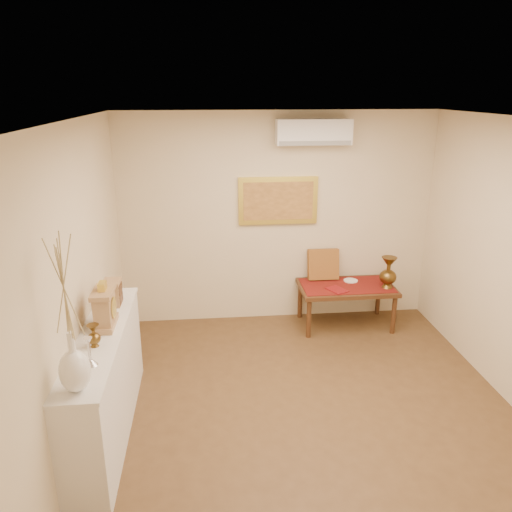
{
  "coord_description": "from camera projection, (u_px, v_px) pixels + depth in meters",
  "views": [
    {
      "loc": [
        -0.9,
        -3.89,
        2.93
      ],
      "look_at": [
        -0.39,
        1.15,
        1.24
      ],
      "focal_mm": 35.0,
      "sensor_mm": 36.0,
      "label": 1
    }
  ],
  "objects": [
    {
      "name": "brass_urn_small",
      "position": [
        93.0,
        333.0,
        3.95
      ],
      "size": [
        0.11,
        0.11,
        0.24
      ],
      "primitive_type": null,
      "color": "brown",
      "rests_on": "display_ledge"
    },
    {
      "name": "wall_back",
      "position": [
        277.0,
        219.0,
        6.38
      ],
      "size": [
        4.0,
        0.02,
        2.7
      ],
      "primitive_type": "cube",
      "color": "beige",
      "rests_on": "ground"
    },
    {
      "name": "ceiling",
      "position": [
        321.0,
        121.0,
        3.83
      ],
      "size": [
        4.5,
        4.5,
        0.0
      ],
      "primitive_type": "plane",
      "rotation": [
        3.14,
        0.0,
        0.0
      ],
      "color": "silver",
      "rests_on": "ground"
    },
    {
      "name": "floor",
      "position": [
        309.0,
        418.0,
        4.69
      ],
      "size": [
        4.5,
        4.5,
        0.0
      ],
      "primitive_type": "plane",
      "color": "brown",
      "rests_on": "ground"
    },
    {
      "name": "wooden_chest",
      "position": [
        113.0,
        293.0,
        4.72
      ],
      "size": [
        0.16,
        0.21,
        0.24
      ],
      "color": "tan",
      "rests_on": "display_ledge"
    },
    {
      "name": "menu",
      "position": [
        337.0,
        290.0,
        6.2
      ],
      "size": [
        0.27,
        0.3,
        0.01
      ],
      "primitive_type": "cube",
      "rotation": [
        0.0,
        0.0,
        0.47
      ],
      "color": "maroon",
      "rests_on": "table_cloth"
    },
    {
      "name": "brass_urn_tall",
      "position": [
        389.0,
        269.0,
        6.22
      ],
      "size": [
        0.21,
        0.21,
        0.48
      ],
      "primitive_type": null,
      "color": "brown",
      "rests_on": "table_cloth"
    },
    {
      "name": "low_table",
      "position": [
        346.0,
        290.0,
        6.39
      ],
      "size": [
        1.2,
        0.7,
        0.55
      ],
      "color": "#4B2B16",
      "rests_on": "floor"
    },
    {
      "name": "white_vase",
      "position": [
        68.0,
        317.0,
        3.23
      ],
      "size": [
        0.21,
        0.21,
        1.11
      ],
      "primitive_type": null,
      "color": "white",
      "rests_on": "display_ledge"
    },
    {
      "name": "ac_unit",
      "position": [
        314.0,
        132.0,
        5.94
      ],
      "size": [
        0.9,
        0.25,
        0.3
      ],
      "color": "white",
      "rests_on": "wall_back"
    },
    {
      "name": "display_ledge",
      "position": [
        106.0,
        384.0,
        4.35
      ],
      "size": [
        0.37,
        2.02,
        0.98
      ],
      "color": "white",
      "rests_on": "floor"
    },
    {
      "name": "table_cloth",
      "position": [
        347.0,
        285.0,
        6.36
      ],
      "size": [
        1.14,
        0.59,
        0.01
      ],
      "primitive_type": "cube",
      "color": "maroon",
      "rests_on": "low_table"
    },
    {
      "name": "cushion",
      "position": [
        323.0,
        264.0,
        6.52
      ],
      "size": [
        0.4,
        0.18,
        0.41
      ],
      "primitive_type": "cube",
      "rotation": [
        -0.21,
        0.0,
        0.0
      ],
      "color": "maroon",
      "rests_on": "table_cloth"
    },
    {
      "name": "wall_left",
      "position": [
        74.0,
        294.0,
        4.07
      ],
      "size": [
        0.02,
        4.5,
        2.7
      ],
      "primitive_type": "cube",
      "color": "beige",
      "rests_on": "ground"
    },
    {
      "name": "painting",
      "position": [
        278.0,
        201.0,
        6.27
      ],
      "size": [
        1.0,
        0.06,
        0.6
      ],
      "color": "#DEC547",
      "rests_on": "wall_back"
    },
    {
      "name": "candlestick",
      "position": [
        89.0,
        351.0,
        3.68
      ],
      "size": [
        0.11,
        0.11,
        0.22
      ],
      "primitive_type": null,
      "color": "silver",
      "rests_on": "display_ledge"
    },
    {
      "name": "plate",
      "position": [
        351.0,
        281.0,
        6.5
      ],
      "size": [
        0.18,
        0.18,
        0.01
      ],
      "primitive_type": "cylinder",
      "color": "white",
      "rests_on": "table_cloth"
    },
    {
      "name": "mantel_clock",
      "position": [
        105.0,
        308.0,
        4.27
      ],
      "size": [
        0.17,
        0.36,
        0.41
      ],
      "color": "tan",
      "rests_on": "display_ledge"
    },
    {
      "name": "wall_front",
      "position": [
        426.0,
        479.0,
        2.13
      ],
      "size": [
        4.0,
        0.02,
        2.7
      ],
      "primitive_type": "cube",
      "color": "beige",
      "rests_on": "ground"
    }
  ]
}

